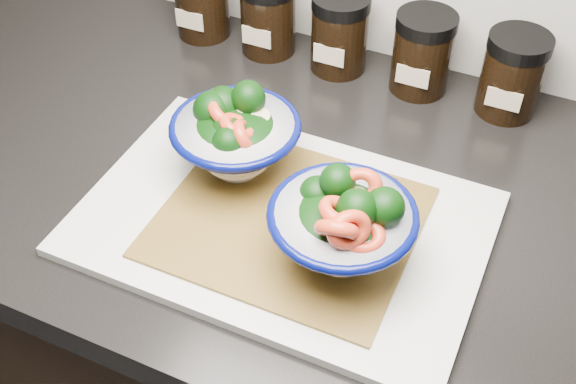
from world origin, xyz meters
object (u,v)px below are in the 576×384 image
at_px(spice_jar_c, 340,33).
at_px(spice_jar_d, 422,53).
at_px(spice_jar_b, 268,15).
at_px(spice_jar_e, 512,74).
at_px(bowl_right, 343,226).
at_px(bowl_left, 235,136).
at_px(cutting_board, 282,223).

distance_m(spice_jar_c, spice_jar_d, 0.12).
distance_m(spice_jar_b, spice_jar_d, 0.23).
xyz_separation_m(spice_jar_b, spice_jar_e, (0.35, 0.00, 0.00)).
xyz_separation_m(bowl_right, spice_jar_e, (0.10, 0.35, -0.01)).
bearing_deg(spice_jar_b, spice_jar_d, 0.00).
height_order(bowl_left, spice_jar_e, bowl_left).
relative_size(bowl_right, spice_jar_c, 1.37).
height_order(spice_jar_b, spice_jar_d, same).
xyz_separation_m(cutting_board, bowl_right, (0.08, -0.03, 0.06)).
distance_m(spice_jar_b, spice_jar_e, 0.35).
bearing_deg(spice_jar_e, bowl_left, -134.77).
bearing_deg(bowl_left, spice_jar_d, 61.62).
height_order(cutting_board, spice_jar_c, spice_jar_c).
bearing_deg(spice_jar_e, bowl_right, -105.79).
height_order(bowl_left, spice_jar_b, bowl_left).
bearing_deg(spice_jar_d, bowl_left, -118.38).
distance_m(bowl_right, spice_jar_d, 0.35).
bearing_deg(spice_jar_e, spice_jar_b, 180.00).
bearing_deg(bowl_right, cutting_board, 160.66).
xyz_separation_m(bowl_left, spice_jar_b, (-0.09, 0.27, -0.01)).
distance_m(bowl_left, spice_jar_c, 0.27).
height_order(spice_jar_d, spice_jar_e, same).
relative_size(bowl_left, bowl_right, 0.99).
relative_size(cutting_board, spice_jar_b, 3.98).
height_order(spice_jar_b, spice_jar_e, same).
xyz_separation_m(spice_jar_d, spice_jar_e, (0.12, 0.00, 0.00)).
distance_m(spice_jar_b, spice_jar_c, 0.11).
height_order(bowl_left, spice_jar_d, bowl_left).
relative_size(cutting_board, bowl_left, 2.94).
height_order(spice_jar_c, spice_jar_d, same).
relative_size(spice_jar_b, spice_jar_e, 1.00).
relative_size(spice_jar_b, spice_jar_c, 1.00).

